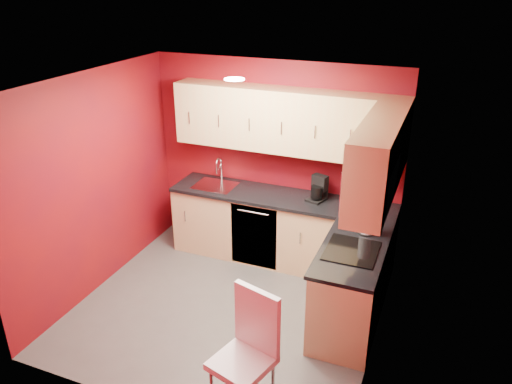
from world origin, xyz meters
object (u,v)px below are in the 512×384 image
Objects in this scene: microwave at (370,183)px; paper_towel at (367,219)px; napkin_holder at (346,200)px; sink at (216,183)px; dining_chair at (242,357)px; coffee_maker at (317,189)px.

paper_towel is at bearing 96.85° from microwave.
napkin_holder is (-0.40, 1.05, -0.69)m from microwave.
sink reaches higher than napkin_holder.
paper_towel reaches higher than dining_chair.
microwave is 0.74m from paper_towel.
microwave is 1.31m from napkin_holder.
sink is at bearing -178.54° from napkin_holder.
sink is (-2.09, 1.00, -0.72)m from microwave.
napkin_holder is at bearing 111.06° from microwave.
coffee_maker is (1.34, 0.02, 0.12)m from sink.
paper_towel is (2.04, -0.57, 0.12)m from sink.
microwave is at bearing 79.72° from dining_chair.
dining_chair is (-0.69, -1.39, -1.11)m from microwave.
sink is at bearing -160.98° from coffee_maker.
napkin_holder is 0.40× the size of paper_towel.
dining_chair is at bearing -96.81° from napkin_holder.
sink is at bearing 164.40° from paper_towel.
coffee_maker is 0.28× the size of dining_chair.
napkin_holder is at bearing 22.21° from coffee_maker.
microwave is at bearing -35.16° from coffee_maker.
coffee_maker is (-0.76, 1.02, -0.60)m from microwave.
paper_towel is at bearing -15.60° from sink.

